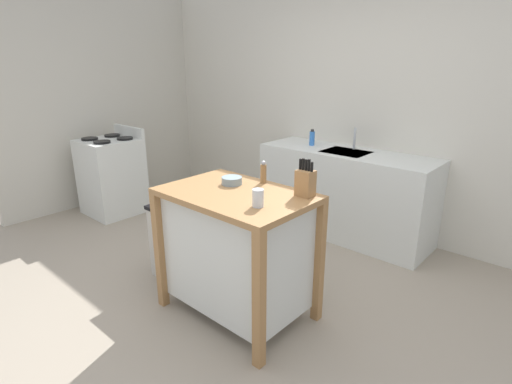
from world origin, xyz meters
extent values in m
plane|color=gray|center=(0.00, 0.00, 0.00)|extent=(6.85, 6.85, 0.00)
cube|color=beige|center=(0.00, 2.10, 1.30)|extent=(5.85, 0.10, 2.60)
cube|color=beige|center=(-2.93, 0.75, 1.30)|extent=(0.10, 2.70, 2.60)
cube|color=#9E7042|center=(0.13, 0.02, 0.90)|extent=(1.01, 0.68, 0.04)
cube|color=silver|center=(0.13, 0.02, 0.49)|extent=(0.91, 0.58, 0.78)
cube|color=#9E7042|center=(-0.35, -0.29, 0.44)|extent=(0.06, 0.06, 0.88)
cube|color=#9E7042|center=(0.60, -0.29, 0.44)|extent=(0.06, 0.06, 0.88)
cube|color=#9E7042|center=(-0.35, 0.33, 0.44)|extent=(0.06, 0.06, 0.88)
cube|color=#9E7042|center=(0.60, 0.33, 0.44)|extent=(0.06, 0.06, 0.88)
cube|color=#9E7042|center=(0.51, 0.26, 1.01)|extent=(0.11, 0.09, 0.17)
cylinder|color=black|center=(0.47, 0.26, 1.12)|extent=(0.02, 0.02, 0.07)
cylinder|color=black|center=(0.49, 0.26, 1.13)|extent=(0.02, 0.02, 0.07)
cylinder|color=black|center=(0.51, 0.26, 1.13)|extent=(0.02, 0.02, 0.07)
cylinder|color=black|center=(0.54, 0.26, 1.13)|extent=(0.02, 0.02, 0.08)
cylinder|color=black|center=(0.56, 0.26, 1.12)|extent=(0.02, 0.02, 0.06)
cylinder|color=gray|center=(-0.01, 0.12, 0.95)|extent=(0.14, 0.14, 0.05)
cylinder|color=#49555B|center=(-0.01, 0.12, 0.97)|extent=(0.12, 0.12, 0.01)
cylinder|color=silver|center=(0.42, -0.09, 0.98)|extent=(0.07, 0.07, 0.11)
cylinder|color=olive|center=(0.13, 0.29, 0.99)|extent=(0.04, 0.04, 0.13)
sphere|color=#99999E|center=(0.13, 0.29, 1.07)|extent=(0.03, 0.03, 0.03)
cube|color=#B7B2A8|center=(-0.62, 0.03, 0.30)|extent=(0.34, 0.26, 0.60)
cube|color=black|center=(-0.62, 0.03, 0.61)|extent=(0.36, 0.28, 0.03)
cube|color=silver|center=(-0.02, 1.75, 0.44)|extent=(1.79, 0.60, 0.88)
cube|color=silver|center=(-0.02, 1.73, 0.87)|extent=(0.44, 0.36, 0.03)
cylinder|color=#B7BCC1|center=(-0.02, 1.89, 0.99)|extent=(0.02, 0.02, 0.22)
cylinder|color=blue|center=(-0.45, 1.76, 0.96)|extent=(0.06, 0.06, 0.15)
cylinder|color=black|center=(-0.45, 1.76, 1.04)|extent=(0.03, 0.03, 0.02)
cube|color=silver|center=(-2.38, 0.47, 0.44)|extent=(0.60, 0.60, 0.88)
cube|color=silver|center=(-2.38, 0.75, 0.94)|extent=(0.60, 0.04, 0.12)
cylinder|color=black|center=(-2.52, 0.33, 0.90)|extent=(0.18, 0.18, 0.02)
cylinder|color=black|center=(-2.24, 0.33, 0.90)|extent=(0.18, 0.18, 0.02)
cylinder|color=black|center=(-2.52, 0.61, 0.90)|extent=(0.18, 0.18, 0.02)
cylinder|color=black|center=(-2.24, 0.61, 0.90)|extent=(0.18, 0.18, 0.02)
camera|label=1|loc=(1.89, -1.76, 1.76)|focal=27.88mm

